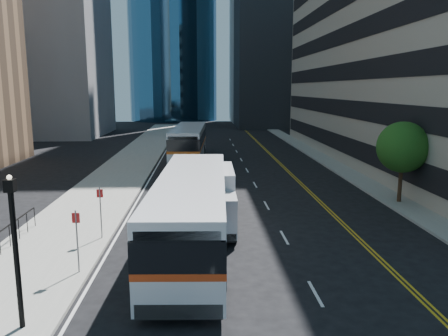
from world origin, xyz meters
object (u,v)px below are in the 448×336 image
Objects in this scene: lamp_post at (15,246)px; bus_front at (192,211)px; street_tree at (403,147)px; bus_rear at (189,142)px; box_truck at (213,198)px.

lamp_post is 8.18m from bus_front.
bus_rear is at bearing 127.67° from street_tree.
lamp_post is at bearing -94.63° from bus_rear.
bus_front is 2.12× the size of box_truck.
street_tree reaches higher than bus_front.
bus_rear is (4.13, 31.96, -0.85)m from lamp_post.
lamp_post is at bearing -120.29° from box_truck.
box_truck is (1.92, -22.06, -0.28)m from bus_rear.
lamp_post is 0.34× the size of bus_front.
bus_front is (5.00, 6.42, -0.85)m from lamp_post.
street_tree reaches higher than bus_rear.
bus_front is at bearing 52.11° from lamp_post.
street_tree is 15.15m from bus_front.
bus_rear is (-0.87, 25.54, -0.00)m from bus_front.
street_tree is 1.12× the size of lamp_post.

